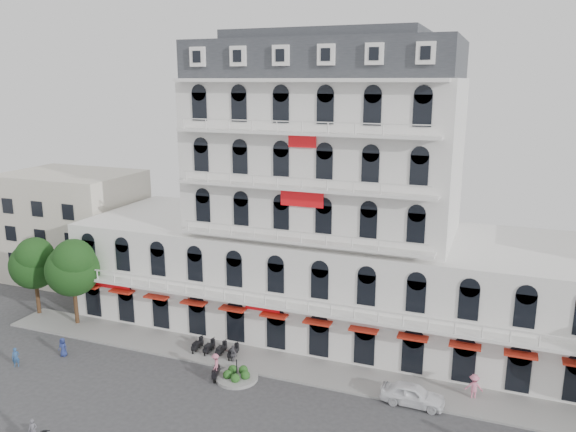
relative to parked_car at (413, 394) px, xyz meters
The scene contains 13 objects.
sidewalk 9.99m from the parked_car, behind, with size 53.00×4.00×0.16m, color gray.
main_building 17.17m from the parked_car, 132.70° to the left, with size 45.00×15.00×25.80m.
flank_building_west 42.12m from the parked_car, 162.37° to the left, with size 14.00×10.00×12.00m, color beige.
traffic_island 12.91m from the parked_car, behind, with size 3.20×3.20×1.60m.
parked_scooter_row 16.26m from the parked_car, behind, with size 4.40×1.80×1.10m, color black, non-canonical shape.
tree_west_outer 36.16m from the parked_car, behind, with size 4.50×4.48×7.76m.
tree_west_inner 31.24m from the parked_car, behind, with size 4.76×4.76×8.25m.
parked_car is the anchor object (origin of this frame).
rider_center 14.42m from the parked_car, behind, with size 0.87×1.66×2.07m.
pedestrian_left 27.80m from the parked_car, behind, with size 0.77×0.50×1.57m, color navy.
pedestrian_mid 14.17m from the parked_car, behind, with size 0.91×0.38×1.55m, color slate.
pedestrian_right 4.47m from the parked_car, 28.85° to the left, with size 1.23×0.71×1.90m, color pink.
pedestrian_far 30.39m from the parked_car, 168.95° to the right, with size 0.57×0.37×1.55m, color #2A4D80.
Camera 1 is at (14.27, -28.16, 21.84)m, focal length 35.00 mm.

